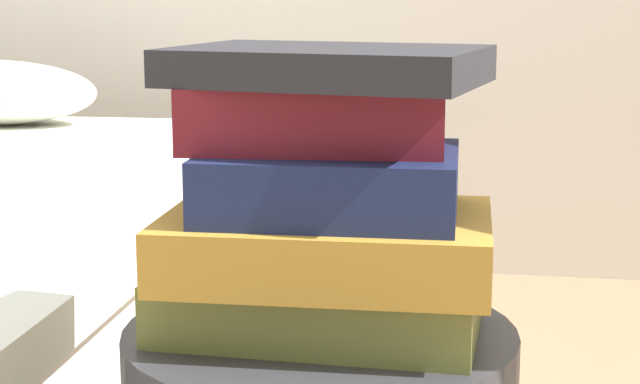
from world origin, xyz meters
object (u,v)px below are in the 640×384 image
(book_ochre, at_px, (327,244))
(book_maroon, at_px, (316,115))
(book_navy, at_px, (331,182))
(book_olive, at_px, (319,302))
(book_charcoal, at_px, (328,66))

(book_ochre, xyz_separation_m, book_maroon, (-0.01, 0.02, 0.12))
(book_navy, distance_m, book_maroon, 0.06)
(book_ochre, distance_m, book_navy, 0.06)
(book_olive, xyz_separation_m, book_ochre, (0.01, -0.01, 0.06))
(book_olive, bearing_deg, book_charcoal, 34.01)
(book_navy, distance_m, book_charcoal, 0.11)
(book_olive, relative_size, book_ochre, 1.00)
(book_olive, bearing_deg, book_navy, -19.10)
(book_olive, distance_m, book_navy, 0.12)
(book_navy, bearing_deg, book_ochre, -145.64)
(book_olive, xyz_separation_m, book_charcoal, (0.01, 0.00, 0.22))
(book_olive, bearing_deg, book_ochre, -33.62)
(book_olive, relative_size, book_charcoal, 1.10)
(book_olive, bearing_deg, book_maroon, 112.82)
(book_olive, height_order, book_charcoal, book_charcoal)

